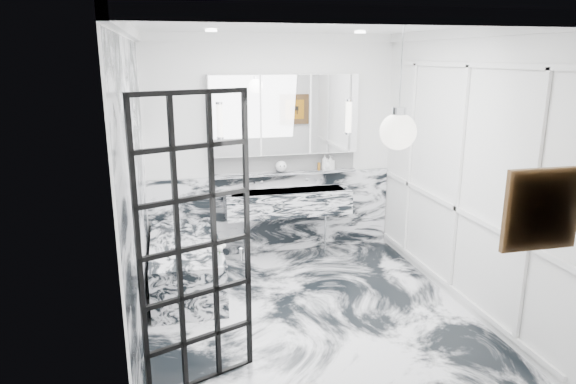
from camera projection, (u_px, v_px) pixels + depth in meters
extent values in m
plane|color=white|center=(308.00, 313.00, 5.23)|extent=(3.60, 3.60, 0.00)
plane|color=white|center=(312.00, 24.00, 4.51)|extent=(3.60, 3.60, 0.00)
plane|color=white|center=(272.00, 147.00, 6.56)|extent=(3.60, 0.00, 3.60)
plane|color=white|center=(389.00, 245.00, 3.17)|extent=(3.60, 0.00, 3.60)
plane|color=white|center=(135.00, 189.00, 4.51)|extent=(0.00, 3.60, 3.60)
plane|color=white|center=(461.00, 171.00, 5.22)|extent=(0.00, 3.60, 3.60)
cube|color=white|center=(273.00, 213.00, 6.76)|extent=(3.18, 0.05, 1.05)
cube|color=white|center=(137.00, 195.00, 4.53)|extent=(0.02, 3.56, 2.68)
cube|color=white|center=(458.00, 180.00, 5.25)|extent=(0.03, 3.40, 2.30)
imported|color=#8C5919|center=(325.00, 162.00, 6.68)|extent=(0.08, 0.08, 0.20)
imported|color=#4C4C51|center=(330.00, 163.00, 6.70)|extent=(0.11, 0.11, 0.19)
imported|color=silver|center=(327.00, 164.00, 6.70)|extent=(0.14, 0.14, 0.15)
sphere|color=white|center=(281.00, 166.00, 6.56)|extent=(0.15, 0.15, 0.15)
cylinder|color=#8C5919|center=(319.00, 166.00, 6.68)|extent=(0.04, 0.04, 0.10)
cylinder|color=silver|center=(218.00, 259.00, 5.01)|extent=(0.07, 0.07, 0.12)
cube|color=orange|center=(542.00, 209.00, 3.42)|extent=(0.47, 0.04, 0.47)
sphere|color=white|center=(398.00, 132.00, 3.59)|extent=(0.26, 0.26, 0.26)
cube|color=silver|center=(288.00, 202.00, 6.53)|extent=(1.60, 0.45, 0.30)
cube|color=silver|center=(285.00, 173.00, 6.60)|extent=(1.90, 0.14, 0.04)
cube|color=white|center=(284.00, 162.00, 6.63)|extent=(1.90, 0.03, 0.23)
cube|color=white|center=(284.00, 115.00, 6.41)|extent=(1.90, 0.16, 1.00)
cylinder|color=white|center=(220.00, 121.00, 6.15)|extent=(0.07, 0.07, 0.40)
cylinder|color=white|center=(349.00, 117.00, 6.52)|extent=(0.07, 0.07, 0.40)
cube|color=silver|center=(186.00, 264.00, 5.73)|extent=(0.75, 1.65, 0.55)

